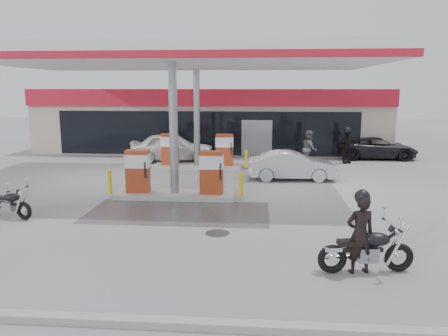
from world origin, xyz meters
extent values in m
plane|color=gray|center=(0.00, 0.00, 0.00)|extent=(90.00, 90.00, 0.00)
cube|color=#4C4C4F|center=(0.50, 0.00, 0.00)|extent=(6.00, 3.00, 0.00)
cylinder|color=#38383A|center=(2.00, -2.00, 0.00)|extent=(0.70, 0.70, 0.01)
cube|color=gray|center=(0.00, -7.00, 0.07)|extent=(28.00, 0.25, 0.15)
cube|color=#B2A695|center=(0.00, 16.00, 2.00)|extent=(22.00, 8.00, 4.00)
cube|color=black|center=(0.00, 11.97, 1.40)|extent=(18.00, 0.10, 2.60)
cube|color=red|center=(0.00, 11.90, 3.50)|extent=(22.00, 0.25, 1.00)
cube|color=navy|center=(7.00, 11.85, 3.50)|extent=(3.50, 0.12, 0.80)
cube|color=gray|center=(3.00, 11.93, 1.10)|extent=(1.80, 0.14, 2.20)
cube|color=silver|center=(0.00, 5.00, 5.30)|extent=(16.00, 10.00, 0.60)
cube|color=red|center=(0.00, 0.05, 5.12)|extent=(16.00, 0.12, 0.24)
cube|color=red|center=(0.00, 9.95, 5.12)|extent=(16.00, 0.12, 0.24)
cylinder|color=gray|center=(0.00, 2.00, 2.59)|extent=(0.32, 0.32, 5.00)
cylinder|color=gray|center=(0.00, 8.00, 2.59)|extent=(0.32, 0.32, 5.00)
cube|color=#9E9E99|center=(0.00, 2.00, 0.09)|extent=(4.50, 1.30, 0.18)
cube|color=maroon|center=(-1.40, 2.00, 0.98)|extent=(0.85, 0.48, 1.60)
cube|color=maroon|center=(1.40, 2.00, 0.98)|extent=(0.85, 0.48, 1.60)
cube|color=silver|center=(-1.40, 2.00, 1.38)|extent=(0.88, 0.52, 0.50)
cube|color=silver|center=(1.40, 2.00, 1.38)|extent=(0.88, 0.52, 0.50)
cylinder|color=#DFB60C|center=(-2.50, 2.00, 0.54)|extent=(0.14, 0.14, 0.90)
cylinder|color=#DFB60C|center=(2.50, 2.00, 0.54)|extent=(0.14, 0.14, 0.90)
cube|color=#9E9E99|center=(0.00, 8.00, 0.09)|extent=(4.50, 1.30, 0.18)
cube|color=maroon|center=(-1.40, 8.00, 0.98)|extent=(0.85, 0.48, 1.60)
cube|color=maroon|center=(1.40, 8.00, 0.98)|extent=(0.85, 0.48, 1.60)
cube|color=silver|center=(-1.40, 8.00, 1.38)|extent=(0.88, 0.52, 0.50)
cube|color=silver|center=(1.40, 8.00, 1.38)|extent=(0.88, 0.52, 0.50)
cylinder|color=#DFB60C|center=(-2.50, 8.00, 0.54)|extent=(0.14, 0.14, 0.90)
cylinder|color=#DFB60C|center=(2.50, 8.00, 0.54)|extent=(0.14, 0.14, 0.90)
torus|color=black|center=(6.32, -4.28, 0.33)|extent=(0.68, 0.24, 0.66)
torus|color=black|center=(4.81, -4.49, 0.33)|extent=(0.68, 0.24, 0.66)
cube|color=gray|center=(5.61, -4.37, 0.42)|extent=(0.47, 0.32, 0.33)
cube|color=black|center=(5.44, -4.40, 0.53)|extent=(1.00, 0.25, 0.09)
ellipsoid|color=black|center=(5.77, -4.35, 0.77)|extent=(0.66, 0.44, 0.31)
cube|color=black|center=(5.22, -4.43, 0.71)|extent=(0.64, 0.35, 0.11)
cylinder|color=silver|center=(6.10, -4.31, 1.11)|extent=(0.16, 0.84, 0.04)
sphere|color=silver|center=(6.23, -4.29, 0.97)|extent=(0.20, 0.20, 0.20)
cylinder|color=silver|center=(5.04, -4.30, 0.31)|extent=(1.00, 0.23, 0.09)
imported|color=black|center=(5.40, -4.40, 0.90)|extent=(0.75, 0.59, 1.80)
torus|color=black|center=(-4.16, -1.20, 0.29)|extent=(0.60, 0.30, 0.58)
cube|color=gray|center=(-4.76, -1.01, 0.37)|extent=(0.44, 0.34, 0.29)
cube|color=black|center=(-4.90, -0.97, 0.47)|extent=(0.86, 0.35, 0.08)
ellipsoid|color=black|center=(-4.62, -1.06, 0.68)|extent=(0.61, 0.46, 0.27)
cube|color=black|center=(-5.08, -0.91, 0.62)|extent=(0.58, 0.38, 0.10)
cylinder|color=silver|center=(-4.34, -1.15, 0.97)|extent=(0.25, 0.71, 0.03)
sphere|color=silver|center=(-4.23, -1.18, 0.85)|extent=(0.17, 0.17, 0.17)
cylinder|color=silver|center=(-5.18, -0.74, 0.27)|extent=(0.86, 0.34, 0.08)
imported|color=silver|center=(-1.74, 10.20, 0.79)|extent=(4.87, 2.54, 1.58)
imported|color=slate|center=(5.76, 9.00, 0.96)|extent=(0.75, 0.95, 1.92)
imported|color=#B2B4BA|center=(4.63, 5.60, 0.64)|extent=(3.95, 1.53, 1.28)
imported|color=#92949A|center=(-4.50, 14.00, 0.64)|extent=(4.73, 3.12, 1.27)
imported|color=black|center=(10.00, 12.00, 0.63)|extent=(4.52, 2.11, 1.25)
imported|color=black|center=(7.90, 10.20, 0.93)|extent=(1.17, 0.95, 1.86)
camera|label=1|loc=(3.15, -13.83, 4.09)|focal=35.00mm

